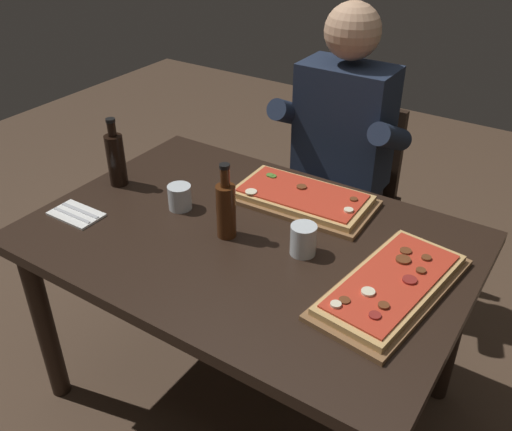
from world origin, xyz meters
TOP-DOWN VIEW (x-y plane):
  - ground_plane at (0.00, 0.00)m, footprint 6.40×6.40m
  - dining_table at (0.00, 0.00)m, footprint 1.40×0.96m
  - pizza_rectangular_front at (0.04, 0.28)m, footprint 0.51×0.29m
  - pizza_rectangular_left at (0.49, -0.01)m, footprint 0.31×0.56m
  - wine_bottle_dark at (-0.06, -0.03)m, footprint 0.06×0.06m
  - oil_bottle_amber at (-0.60, 0.02)m, footprint 0.07×0.07m
  - tumbler_near_camera at (-0.29, 0.01)m, footprint 0.08×0.08m
  - tumbler_far_side at (0.20, 0.01)m, footprint 0.08×0.08m
  - napkin_cutlery_set at (-0.56, -0.22)m, footprint 0.18×0.11m
  - diner_chair at (-0.04, 0.86)m, footprint 0.44×0.44m
  - seated_diner at (-0.04, 0.74)m, footprint 0.53×0.41m

SIDE VIEW (x-z plane):
  - ground_plane at x=0.00m, z-range 0.00..0.00m
  - diner_chair at x=-0.04m, z-range 0.05..0.92m
  - dining_table at x=0.00m, z-range 0.27..1.01m
  - seated_diner at x=-0.04m, z-range 0.08..1.41m
  - napkin_cutlery_set at x=-0.56m, z-range 0.74..0.75m
  - pizza_rectangular_front at x=0.04m, z-range 0.73..0.78m
  - pizza_rectangular_left at x=0.49m, z-range 0.74..0.78m
  - tumbler_far_side at x=0.20m, z-range 0.73..0.83m
  - tumbler_near_camera at x=-0.29m, z-range 0.74..0.83m
  - wine_bottle_dark at x=-0.06m, z-range 0.71..0.97m
  - oil_bottle_amber at x=-0.60m, z-range 0.72..0.98m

